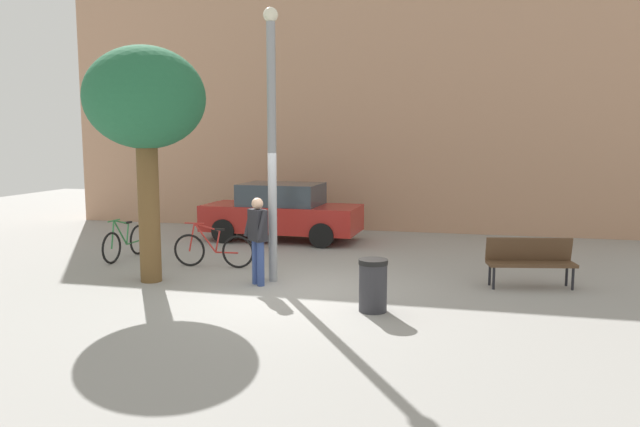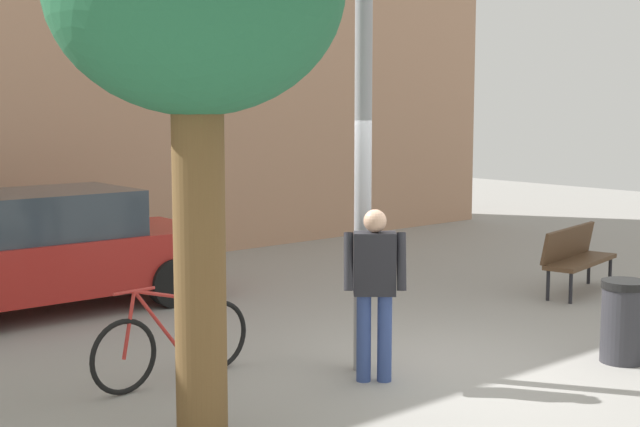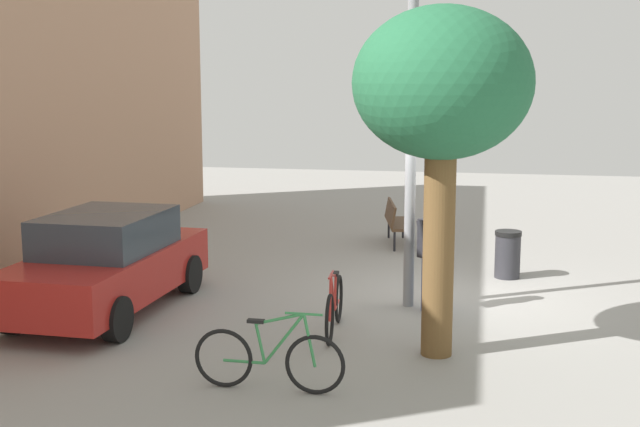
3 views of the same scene
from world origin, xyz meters
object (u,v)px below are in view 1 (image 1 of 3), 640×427
Objects in this scene: parked_car_red at (282,212)px; bicycle_green at (125,242)px; park_bench at (530,258)px; plaza_tree at (145,103)px; bicycle_red at (213,250)px; lamppost at (272,137)px; person_by_lamppost at (258,235)px; trash_bin at (373,285)px.

bicycle_green is at bearing -130.07° from parked_car_red.
park_bench is 0.39× the size of parked_car_red.
plaza_tree is 2.49× the size of bicycle_red.
bicycle_red is 1.00× the size of bicycle_green.
person_by_lamppost is (-0.18, -0.36, -1.84)m from lamppost.
plaza_tree is at bearing 167.49° from trash_bin.
lamppost is 2.47m from plaza_tree.
bicycle_red is at bearing 147.27° from trash_bin.
parked_car_red is at bearing 78.02° from plaza_tree.
plaza_tree is (-7.14, -1.31, 2.90)m from park_bench.
bicycle_green is 4.30m from parked_car_red.
bicycle_green is at bearing 132.49° from plaza_tree.
bicycle_red is at bearing 139.40° from person_by_lamppost.
plaza_tree is 3.94m from bicycle_green.
person_by_lamppost is at bearing 5.89° from plaza_tree.
bicycle_red is at bearing -8.48° from bicycle_green.
parked_car_red is at bearing 102.07° from person_by_lamppost.
lamppost reaches higher than plaza_tree.
plaza_tree reaches higher than bicycle_red.
bicycle_red reaches higher than park_bench.
bicycle_red is 2.11× the size of trash_bin.
plaza_tree is at bearing -47.51° from bicycle_green.
person_by_lamppost reaches higher than bicycle_red.
person_by_lamppost is at bearing -167.77° from park_bench.
parked_car_red is (0.43, 3.63, 0.39)m from bicycle_red.
parked_car_red is 4.97× the size of trash_bin.
bicycle_red is at bearing 151.43° from lamppost.
park_bench is at bearing 12.23° from person_by_lamppost.
bicycle_red is 0.43× the size of parked_car_red.
plaza_tree is 5.86m from parked_car_red.
bicycle_green is 2.11× the size of trash_bin.
park_bench is at bearing -3.39° from bicycle_green.
person_by_lamppost reaches higher than parked_car_red.
person_by_lamppost is at bearing -117.05° from lamppost.
parked_car_red is at bearing 105.18° from lamppost.
parked_car_red is at bearing 49.93° from bicycle_green.
lamppost is 3.11× the size of person_by_lamppost.
lamppost is 1.89m from person_by_lamppost.
parked_car_red is at bearing 147.88° from park_bench.
parked_car_red reaches higher than bicycle_green.
park_bench is at bearing -1.55° from bicycle_red.
park_bench is at bearing 41.44° from trash_bin.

